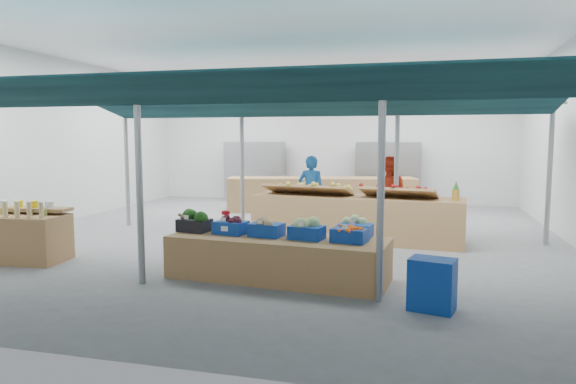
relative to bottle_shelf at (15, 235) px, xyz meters
name	(u,v)px	position (x,y,z in m)	size (l,w,h in m)	color
floor	(278,236)	(3.92, 3.28, -0.45)	(13.00, 13.00, 0.00)	slate
hall	(294,118)	(3.92, 4.71, 2.20)	(13.00, 13.00, 13.00)	silver
pole_grid	(292,157)	(4.67, 1.53, 1.37)	(10.00, 4.60, 3.00)	gray
awnings	(292,103)	(4.67, 1.53, 2.33)	(9.50, 7.08, 0.30)	black
back_shelving_left	(255,172)	(1.42, 9.28, 0.55)	(2.00, 0.50, 2.00)	#B23F33
back_shelving_right	(388,174)	(5.92, 9.28, 0.55)	(2.00, 0.50, 2.00)	#B23F33
bottle_shelf	(15,235)	(0.00, 0.00, 0.00)	(1.90, 1.25, 1.10)	#9A6743
veg_counter	(278,258)	(4.82, 0.01, -0.12)	(3.35, 1.12, 0.65)	#9A6743
fruit_counter	(356,218)	(5.63, 3.28, 0.02)	(4.38, 1.04, 0.94)	#9A6743
far_counter	(322,194)	(4.10, 7.45, 0.05)	(5.50, 1.10, 0.99)	#9A6743
crate_stack	(432,285)	(7.09, -0.91, -0.11)	(0.55, 0.39, 0.66)	navy
vendor_left	(311,192)	(4.43, 4.38, 0.43)	(0.64, 0.42, 1.75)	#154D8E
vendor_right	(389,195)	(6.23, 4.38, 0.43)	(0.85, 0.66, 1.75)	#B52D16
crate_broccoli	(194,222)	(3.39, 0.14, 0.37)	(0.55, 0.45, 0.35)	black
crate_beets	(231,225)	(4.04, 0.08, 0.34)	(0.55, 0.45, 0.29)	navy
crate_celeriac	(266,227)	(4.64, 0.02, 0.35)	(0.55, 0.45, 0.31)	navy
crate_cabbage	(307,229)	(5.29, -0.04, 0.37)	(0.55, 0.45, 0.35)	navy
crate_carrots	(350,234)	(5.94, -0.09, 0.32)	(0.55, 0.45, 0.29)	navy
sparrow	(182,217)	(3.23, 0.03, 0.45)	(0.12, 0.09, 0.11)	brown
pole_ribbon	(226,214)	(4.24, -0.66, 0.63)	(0.12, 0.12, 0.28)	red
apple_heap_yellow	(308,187)	(4.59, 3.25, 0.66)	(1.98, 0.98, 0.27)	#997247
apple_heap_red	(399,190)	(6.51, 3.10, 0.66)	(1.59, 0.92, 0.27)	#997247
pineapple	(456,191)	(7.60, 3.02, 0.67)	(0.14, 0.14, 0.39)	#8C6019
crate_extra	(356,227)	(5.98, 0.32, 0.35)	(0.54, 0.43, 0.32)	navy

